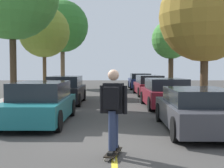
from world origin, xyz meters
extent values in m
plane|color=#3D3A38|center=(0.00, 0.00, 0.00)|extent=(80.00, 80.00, 0.00)
cube|color=gold|center=(0.00, 4.00, 0.00)|extent=(0.12, 39.20, 0.01)
cube|color=#196066|center=(-2.46, 2.95, 0.49)|extent=(1.85, 4.39, 0.62)
cube|color=black|center=(-2.46, 3.13, 1.09)|extent=(1.62, 2.69, 0.57)
cylinder|color=black|center=(-1.61, 1.46, 0.32)|extent=(0.22, 0.64, 0.64)
cylinder|color=black|center=(-1.60, 4.44, 0.32)|extent=(0.22, 0.64, 0.64)
cylinder|color=black|center=(-3.30, 4.45, 0.32)|extent=(0.22, 0.64, 0.64)
cube|color=black|center=(-2.46, 8.70, 0.53)|extent=(1.72, 4.19, 0.71)
cube|color=black|center=(-2.46, 8.62, 1.16)|extent=(1.51, 2.52, 0.54)
cylinder|color=black|center=(-1.66, 7.30, 0.32)|extent=(0.22, 0.64, 0.64)
cylinder|color=black|center=(-3.26, 7.31, 0.32)|extent=(0.22, 0.64, 0.64)
cylinder|color=black|center=(-1.66, 10.09, 0.32)|extent=(0.22, 0.64, 0.64)
cylinder|color=black|center=(-3.25, 10.10, 0.32)|extent=(0.22, 0.64, 0.64)
cube|color=#38383D|center=(2.46, 1.71, 0.49)|extent=(1.97, 4.41, 0.62)
cube|color=black|center=(2.45, 1.60, 1.02)|extent=(1.71, 2.63, 0.44)
cylinder|color=black|center=(1.60, 3.22, 0.32)|extent=(0.23, 0.64, 0.64)
cylinder|color=black|center=(3.37, 3.19, 0.32)|extent=(0.23, 0.64, 0.64)
cylinder|color=black|center=(1.54, 0.24, 0.32)|extent=(0.23, 0.64, 0.64)
cube|color=maroon|center=(2.46, 7.14, 0.51)|extent=(1.95, 4.26, 0.66)
cube|color=black|center=(2.46, 7.01, 1.10)|extent=(1.70, 2.52, 0.52)
cylinder|color=black|center=(1.55, 8.54, 0.32)|extent=(0.23, 0.64, 0.64)
cylinder|color=black|center=(3.32, 8.57, 0.32)|extent=(0.23, 0.64, 0.64)
cylinder|color=black|center=(1.60, 5.71, 0.32)|extent=(0.23, 0.64, 0.64)
cylinder|color=black|center=(3.36, 5.74, 0.32)|extent=(0.23, 0.64, 0.64)
cube|color=maroon|center=(2.46, 13.70, 0.51)|extent=(1.81, 4.52, 0.65)
cube|color=black|center=(2.46, 13.46, 1.10)|extent=(1.57, 3.02, 0.53)
cylinder|color=black|center=(1.63, 15.22, 0.32)|extent=(0.23, 0.64, 0.64)
cylinder|color=black|center=(3.22, 15.26, 0.32)|extent=(0.23, 0.64, 0.64)
cylinder|color=black|center=(1.70, 12.15, 0.32)|extent=(0.23, 0.64, 0.64)
cylinder|color=black|center=(3.29, 12.18, 0.32)|extent=(0.23, 0.64, 0.64)
cube|color=navy|center=(2.46, 20.26, 0.55)|extent=(1.90, 4.19, 0.74)
cube|color=black|center=(2.46, 20.04, 1.15)|extent=(1.66, 2.50, 0.46)
cylinder|color=black|center=(1.57, 21.64, 0.32)|extent=(0.22, 0.64, 0.64)
cylinder|color=black|center=(3.32, 21.65, 0.32)|extent=(0.22, 0.64, 0.64)
cylinder|color=black|center=(1.59, 18.86, 0.32)|extent=(0.22, 0.64, 0.64)
cylinder|color=black|center=(3.34, 18.87, 0.32)|extent=(0.22, 0.64, 0.64)
cylinder|color=#3D2D1E|center=(-4.65, 7.05, 2.04)|extent=(0.31, 0.31, 3.79)
cylinder|color=#4C3823|center=(-4.65, 13.74, 1.70)|extent=(0.25, 0.25, 3.11)
sphere|color=olive|center=(-4.65, 13.74, 4.30)|extent=(3.47, 3.47, 3.47)
cylinder|color=brown|center=(-4.65, 21.51, 2.23)|extent=(0.39, 0.39, 4.19)
sphere|color=#2D6B28|center=(-4.65, 21.51, 5.73)|extent=(4.79, 4.79, 4.79)
cylinder|color=#4C3823|center=(4.65, 8.40, 1.63)|extent=(0.39, 0.39, 2.98)
sphere|color=olive|center=(4.65, 8.40, 4.49)|extent=(4.65, 4.65, 4.65)
cylinder|color=#3D2D1E|center=(4.65, 17.33, 1.60)|extent=(0.40, 0.40, 2.92)
sphere|color=#3D7F33|center=(4.65, 17.33, 4.13)|extent=(3.09, 3.09, 3.09)
cylinder|color=#B2140F|center=(-3.96, 4.02, 0.42)|extent=(0.20, 0.20, 0.55)
sphere|color=#B2140F|center=(-3.96, 4.02, 0.75)|extent=(0.18, 0.18, 0.18)
cube|color=black|center=(-0.02, -1.02, 0.09)|extent=(0.40, 0.87, 0.02)
cylinder|color=beige|center=(-0.03, -0.66, 0.03)|extent=(0.04, 0.06, 0.06)
cylinder|color=beige|center=(0.15, -0.71, 0.03)|extent=(0.04, 0.06, 0.06)
cylinder|color=beige|center=(-0.19, -1.33, 0.03)|extent=(0.04, 0.06, 0.06)
cylinder|color=beige|center=(0.00, -1.37, 0.03)|extent=(0.04, 0.06, 0.06)
cube|color=#99999E|center=(0.06, -0.68, 0.07)|extent=(0.11, 0.06, 0.02)
cube|color=#99999E|center=(-0.10, -1.35, 0.07)|extent=(0.11, 0.06, 0.02)
cube|color=black|center=(0.03, -0.80, 0.13)|extent=(0.16, 0.28, 0.06)
cube|color=black|center=(-0.07, -1.23, 0.13)|extent=(0.16, 0.28, 0.06)
cylinder|color=#283351|center=(0.01, -0.90, 0.57)|extent=(0.18, 0.18, 0.81)
cylinder|color=#283351|center=(-0.05, -1.13, 0.57)|extent=(0.18, 0.18, 0.81)
cube|color=black|center=(-0.02, -1.02, 1.22)|extent=(0.44, 0.30, 0.62)
sphere|color=tan|center=(-0.02, -1.02, 1.69)|extent=(0.23, 0.23, 0.23)
cylinder|color=black|center=(-0.26, -0.96, 1.19)|extent=(0.11, 0.11, 0.58)
cylinder|color=black|center=(0.22, -1.07, 1.19)|extent=(0.11, 0.11, 0.58)
cube|color=black|center=(-0.06, -1.21, 1.24)|extent=(0.33, 0.24, 0.44)
camera|label=1|loc=(-0.05, -7.35, 1.83)|focal=49.63mm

